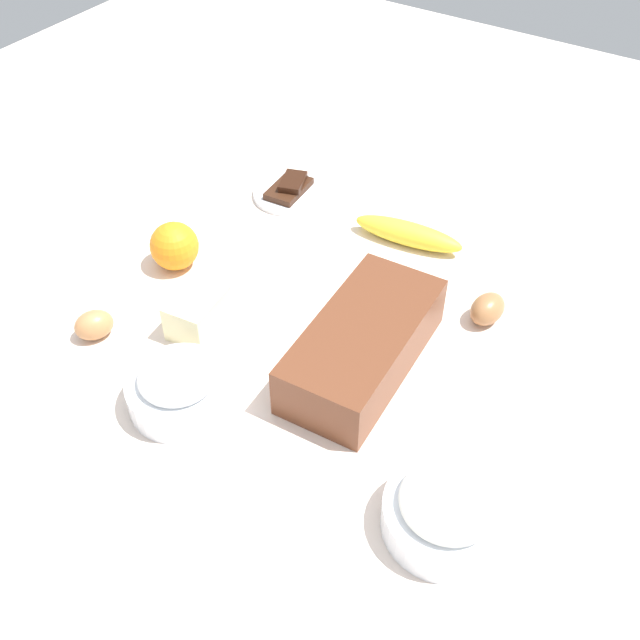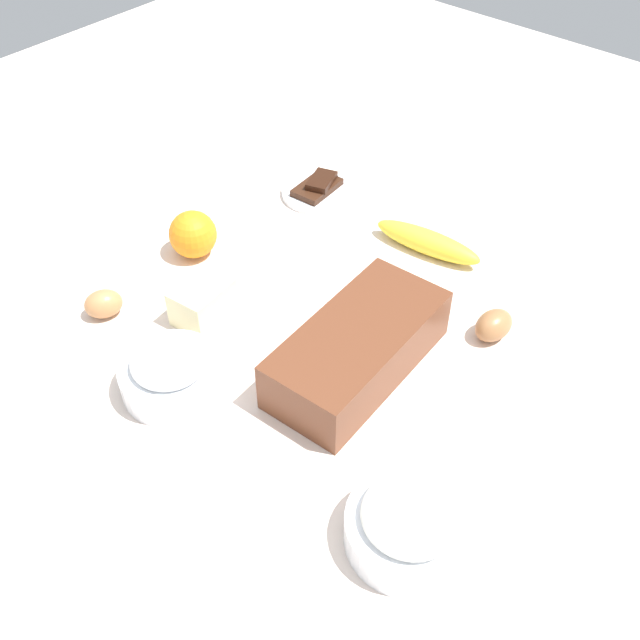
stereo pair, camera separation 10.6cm
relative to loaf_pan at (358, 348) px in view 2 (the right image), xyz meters
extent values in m
cube|color=beige|center=(0.01, 0.08, -0.05)|extent=(2.40, 2.40, 0.02)
cube|color=brown|center=(0.00, 0.00, 0.00)|extent=(0.29, 0.15, 0.08)
cube|color=black|center=(0.00, 0.00, 0.00)|extent=(0.27, 0.13, 0.07)
cylinder|color=white|center=(-0.17, -0.21, -0.02)|extent=(0.15, 0.15, 0.04)
torus|color=white|center=(-0.17, -0.21, 0.00)|extent=(0.15, 0.15, 0.01)
ellipsoid|color=white|center=(-0.17, -0.21, 0.01)|extent=(0.11, 0.11, 0.04)
cylinder|color=white|center=(-0.19, 0.17, -0.02)|extent=(0.14, 0.14, 0.04)
torus|color=white|center=(-0.19, 0.17, 0.00)|extent=(0.14, 0.14, 0.01)
ellipsoid|color=white|center=(-0.19, 0.17, 0.01)|extent=(0.10, 0.10, 0.04)
ellipsoid|color=yellow|center=(0.28, 0.07, -0.02)|extent=(0.07, 0.19, 0.04)
sphere|color=orange|center=(0.03, 0.37, 0.00)|extent=(0.08, 0.08, 0.08)
cube|color=#F4EDB2|center=(-0.07, 0.24, -0.01)|extent=(0.10, 0.07, 0.06)
ellipsoid|color=#9C693F|center=(0.18, -0.11, -0.02)|extent=(0.07, 0.06, 0.05)
ellipsoid|color=#B77C4B|center=(-0.16, 0.36, -0.02)|extent=(0.07, 0.07, 0.04)
cylinder|color=white|center=(0.29, 0.33, -0.04)|extent=(0.13, 0.13, 0.01)
cube|color=#381E11|center=(0.29, 0.33, -0.03)|extent=(0.09, 0.06, 0.01)
cube|color=black|center=(0.30, 0.32, -0.01)|extent=(0.07, 0.06, 0.01)
camera|label=1|loc=(-0.63, -0.34, 0.73)|focal=41.40mm
camera|label=2|loc=(-0.57, -0.42, 0.73)|focal=41.40mm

